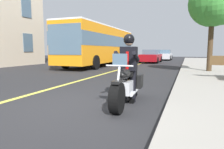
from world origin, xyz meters
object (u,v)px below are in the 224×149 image
object	(u,v)px
car_silver	(164,55)
rider_main	(129,62)
car_dark	(151,56)
street_tree_curbside	(214,4)
motorcycle_main	(127,86)
bus_near	(100,44)

from	to	relation	value
car_silver	rider_main	bearing A→B (deg)	3.95
car_dark	street_tree_curbside	size ratio (longest dim) A/B	0.91
rider_main	street_tree_curbside	xyz separation A→B (m)	(-7.62, 2.65, 2.77)
motorcycle_main	rider_main	distance (m)	0.61
rider_main	street_tree_curbside	bearing A→B (deg)	160.84
rider_main	bus_near	distance (m)	12.63
bus_near	street_tree_curbside	size ratio (longest dim) A/B	2.17
motorcycle_main	car_dark	size ratio (longest dim) A/B	0.48
motorcycle_main	car_dark	world-z (taller)	car_dark
bus_near	car_silver	bearing A→B (deg)	161.15
car_dark	bus_near	bearing A→B (deg)	-30.49
rider_main	street_tree_curbside	size ratio (longest dim) A/B	0.34
bus_near	street_tree_curbside	distance (m)	9.36
rider_main	car_dark	distance (m)	17.24
bus_near	street_tree_curbside	bearing A→B (deg)	66.93
street_tree_curbside	bus_near	bearing A→B (deg)	-113.07
rider_main	street_tree_curbside	distance (m)	8.53
motorcycle_main	bus_near	bearing A→B (deg)	-153.07
bus_near	street_tree_curbside	xyz separation A→B (m)	(3.59, 8.42, 1.94)
bus_near	street_tree_curbside	world-z (taller)	street_tree_curbside
motorcycle_main	bus_near	size ratio (longest dim) A/B	0.20
motorcycle_main	bus_near	world-z (taller)	bus_near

